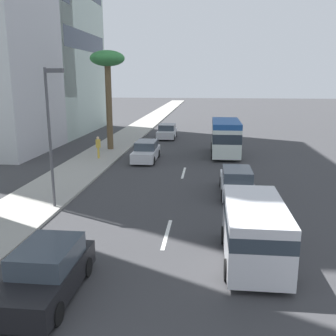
{
  "coord_description": "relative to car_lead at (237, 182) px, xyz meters",
  "views": [
    {
      "loc": [
        -2.53,
        -1.65,
        6.46
      ],
      "look_at": [
        19.34,
        0.69,
        1.25
      ],
      "focal_mm": 40.26,
      "sensor_mm": 36.0,
      "label": 1
    }
  ],
  "objects": [
    {
      "name": "car_third",
      "position": [
        20.52,
        6.23,
        0.0
      ],
      "size": [
        4.45,
        1.94,
        1.55
      ],
      "rotation": [
        0.0,
        0.0,
        3.14
      ],
      "color": "silver",
      "rests_on": "ground_plane"
    },
    {
      "name": "street_lamp",
      "position": [
        -3.47,
        9.27,
        3.63
      ],
      "size": [
        0.24,
        0.97,
        6.85
      ],
      "color": "#4C4C51",
      "rests_on": "sidewalk_right"
    },
    {
      "name": "palm_tree",
      "position": [
        12.62,
        10.65,
        6.84
      ],
      "size": [
        3.05,
        3.05,
        8.77
      ],
      "color": "brown",
      "rests_on": "sidewalk_right"
    },
    {
      "name": "pedestrian_near_lamp",
      "position": [
        8.45,
        10.56,
        0.4
      ],
      "size": [
        0.39,
        0.36,
        1.78
      ],
      "rotation": [
        0.0,
        0.0,
        2.55
      ],
      "color": "gold",
      "rests_on": "sidewalk_right"
    },
    {
      "name": "van_fourth",
      "position": [
        -8.17,
        -0.04,
        0.53
      ],
      "size": [
        4.73,
        2.18,
        2.21
      ],
      "color": "silver",
      "rests_on": "ground_plane"
    },
    {
      "name": "ground_plane",
      "position": [
        13.06,
        3.33,
        -0.74
      ],
      "size": [
        198.0,
        198.0,
        0.0
      ],
      "primitive_type": "plane",
      "color": "#38383A"
    },
    {
      "name": "car_lead",
      "position": [
        0.0,
        0.0,
        0.0
      ],
      "size": [
        4.48,
        1.8,
        1.55
      ],
      "color": "silver",
      "rests_on": "ground_plane"
    },
    {
      "name": "minibus_second",
      "position": [
        11.41,
        0.17,
        0.91
      ],
      "size": [
        6.11,
        2.43,
        3.01
      ],
      "color": "silver",
      "rests_on": "ground_plane"
    },
    {
      "name": "car_sixth",
      "position": [
        -11.06,
        6.45,
        0.01
      ],
      "size": [
        4.14,
        1.86,
        1.58
      ],
      "rotation": [
        0.0,
        0.0,
        3.14
      ],
      "color": "black",
      "rests_on": "ground_plane"
    },
    {
      "name": "lane_stripe_far",
      "position": [
        4.78,
        3.33,
        -0.73
      ],
      "size": [
        3.2,
        0.16,
        0.01
      ],
      "primitive_type": "cube",
      "color": "silver",
      "rests_on": "ground_plane"
    },
    {
      "name": "car_fifth",
      "position": [
        8.61,
        6.63,
        0.01
      ],
      "size": [
        4.65,
        1.81,
        1.58
      ],
      "rotation": [
        0.0,
        0.0,
        3.14
      ],
      "color": "silver",
      "rests_on": "ground_plane"
    },
    {
      "name": "sidewalk_right",
      "position": [
        13.06,
        10.86,
        -0.66
      ],
      "size": [
        162.0,
        3.77,
        0.15
      ],
      "primitive_type": "cube",
      "color": "#9E9B93",
      "rests_on": "ground_plane"
    },
    {
      "name": "lane_stripe_mid",
      "position": [
        -6.05,
        3.33,
        -0.73
      ],
      "size": [
        3.2,
        0.16,
        0.01
      ],
      "primitive_type": "cube",
      "color": "silver",
      "rests_on": "ground_plane"
    }
  ]
}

